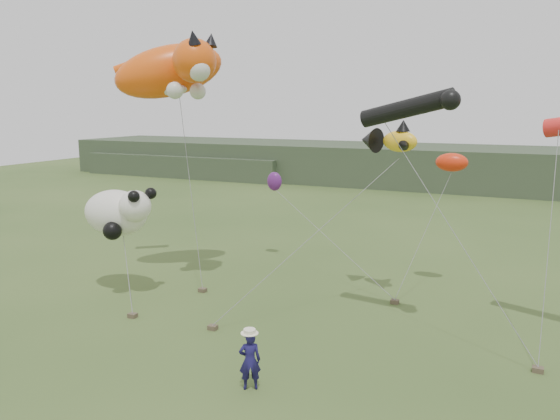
# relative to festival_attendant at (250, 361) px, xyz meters

# --- Properties ---
(ground) EXTENTS (120.00, 120.00, 0.00)m
(ground) POSITION_rel_festival_attendant_xyz_m (0.10, 0.32, -0.86)
(ground) COLOR #385123
(ground) RESTS_ON ground
(headland) EXTENTS (90.00, 13.00, 4.00)m
(headland) POSITION_rel_festival_attendant_xyz_m (-3.01, 45.01, 1.06)
(headland) COLOR #2D3D28
(headland) RESTS_ON ground
(festival_attendant) EXTENTS (0.75, 0.68, 1.73)m
(festival_attendant) POSITION_rel_festival_attendant_xyz_m (0.00, 0.00, 0.00)
(festival_attendant) COLOR #19144D
(festival_attendant) RESTS_ON ground
(sandbag_anchors) EXTENTS (14.53, 5.97, 0.17)m
(sandbag_anchors) POSITION_rel_festival_attendant_xyz_m (-1.17, 5.17, -0.78)
(sandbag_anchors) COLOR brown
(sandbag_anchors) RESTS_ON ground
(cat_kite) EXTENTS (6.57, 5.08, 3.33)m
(cat_kite) POSITION_rel_festival_attendant_xyz_m (-7.82, 7.89, 8.76)
(cat_kite) COLOR #F0540E
(cat_kite) RESTS_ON ground
(fish_kite) EXTENTS (2.79, 1.85, 1.36)m
(fish_kite) POSITION_rel_festival_attendant_xyz_m (1.59, 9.16, 5.82)
(fish_kite) COLOR yellow
(fish_kite) RESTS_ON ground
(tube_kites) EXTENTS (9.54, 3.24, 1.67)m
(tube_kites) POSITION_rel_festival_attendant_xyz_m (6.34, 6.80, 6.91)
(tube_kites) COLOR black
(tube_kites) RESTS_ON ground
(panda_kite) EXTENTS (3.53, 2.28, 2.19)m
(panda_kite) POSITION_rel_festival_attendant_xyz_m (-9.03, 5.17, 2.69)
(panda_kite) COLOR white
(panda_kite) RESTS_ON ground
(misc_kites) EXTENTS (10.18, 2.06, 2.40)m
(misc_kites) POSITION_rel_festival_attendant_xyz_m (0.77, 12.02, 4.29)
(misc_kites) COLOR red
(misc_kites) RESTS_ON ground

